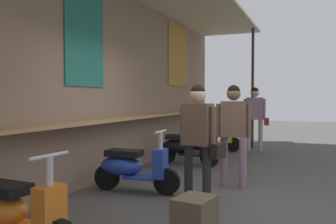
# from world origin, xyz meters

# --- Properties ---
(ground_plane) EXTENTS (38.48, 38.48, 0.00)m
(ground_plane) POSITION_xyz_m (0.00, 0.00, 0.00)
(ground_plane) COLOR #474442
(market_stall_facade) EXTENTS (13.74, 2.11, 3.64)m
(market_stall_facade) POSITION_xyz_m (0.00, 1.91, 1.99)
(market_stall_facade) COLOR #7F6651
(market_stall_facade) RESTS_ON ground_plane
(scooter_orange) EXTENTS (0.49, 1.40, 0.97)m
(scooter_orange) POSITION_xyz_m (-2.45, 1.08, 0.39)
(scooter_orange) COLOR orange
(scooter_orange) RESTS_ON ground_plane
(scooter_blue) EXTENTS (0.48, 1.40, 0.97)m
(scooter_blue) POSITION_xyz_m (-0.02, 1.08, 0.39)
(scooter_blue) COLOR #233D9E
(scooter_blue) RESTS_ON ground_plane
(scooter_black) EXTENTS (0.48, 1.40, 0.97)m
(scooter_black) POSITION_xyz_m (2.45, 1.08, 0.39)
(scooter_black) COLOR black
(scooter_black) RESTS_ON ground_plane
(scooter_yellow) EXTENTS (0.46, 1.40, 0.97)m
(scooter_yellow) POSITION_xyz_m (4.80, 1.08, 0.39)
(scooter_yellow) COLOR gold
(scooter_yellow) RESTS_ON ground_plane
(shopper_with_handbag) EXTENTS (0.34, 0.66, 1.67)m
(shopper_with_handbag) POSITION_xyz_m (0.86, -0.31, 1.01)
(shopper_with_handbag) COLOR gray
(shopper_with_handbag) RESTS_ON ground_plane
(shopper_browsing) EXTENTS (0.35, 0.66, 1.64)m
(shopper_browsing) POSITION_xyz_m (-0.25, -0.07, 0.99)
(shopper_browsing) COLOR #232328
(shopper_browsing) RESTS_ON ground_plane
(shopper_passing) EXTENTS (0.39, 0.68, 1.75)m
(shopper_passing) POSITION_xyz_m (5.21, -0.02, 1.08)
(shopper_passing) COLOR #999EA8
(shopper_passing) RESTS_ON ground_plane
(merchandise_crate) EXTENTS (0.50, 0.42, 0.42)m
(merchandise_crate) POSITION_xyz_m (-1.42, -0.40, 0.21)
(merchandise_crate) COLOR brown
(merchandise_crate) RESTS_ON ground_plane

